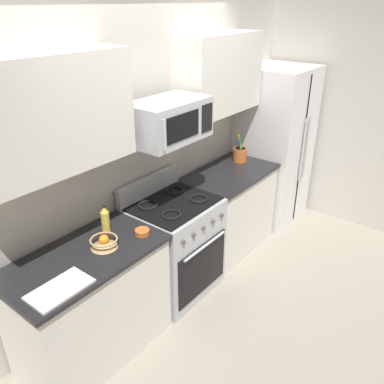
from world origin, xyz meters
TOP-DOWN VIEW (x-y plane):
  - ground_plane at (0.00, 0.00)m, footprint 16.00×16.00m
  - wall_back at (0.00, 1.02)m, footprint 8.00×0.10m
  - counter_left at (-0.97, 0.63)m, footprint 1.16×0.64m
  - range_oven at (-0.00, 0.63)m, footprint 0.76×0.69m
  - counter_right at (0.91, 0.63)m, footprint 1.04×0.64m
  - refrigerator at (1.85, 0.61)m, footprint 0.80×0.76m
  - wall_right at (2.35, 0.00)m, footprint 0.10×8.00m
  - microwave at (-0.00, 0.66)m, footprint 0.68×0.44m
  - upper_cabinets_left at (-0.98, 0.80)m, footprint 1.15×0.34m
  - upper_cabinets_right at (0.92, 0.80)m, footprint 1.03×0.34m
  - utensil_crock at (1.24, 0.71)m, footprint 0.15×0.15m
  - fruit_basket at (-0.81, 0.59)m, footprint 0.20×0.20m
  - cutting_board at (-1.30, 0.44)m, footprint 0.39×0.23m
  - bottle_oil at (-0.66, 0.75)m, footprint 0.07×0.07m
  - prep_bowl at (-0.52, 0.49)m, footprint 0.11×0.11m

SIDE VIEW (x-z plane):
  - ground_plane at x=0.00m, z-range 0.00..0.00m
  - counter_left at x=-0.97m, z-range 0.00..0.91m
  - counter_right at x=0.91m, z-range 0.00..0.91m
  - range_oven at x=0.00m, z-range -0.07..1.02m
  - cutting_board at x=-1.30m, z-range 0.91..0.93m
  - refrigerator at x=1.85m, z-range 0.00..1.86m
  - prep_bowl at x=-0.52m, z-range 0.91..0.95m
  - fruit_basket at x=-0.81m, z-range 0.90..1.00m
  - utensil_crock at x=1.24m, z-range 0.82..1.17m
  - bottle_oil at x=-0.66m, z-range 0.90..1.13m
  - wall_back at x=0.00m, z-range 0.00..2.60m
  - wall_right at x=2.35m, z-range 0.00..2.60m
  - microwave at x=0.00m, z-range 1.50..1.82m
  - upper_cabinets_left at x=-0.98m, z-range 1.52..2.25m
  - upper_cabinets_right at x=0.92m, z-range 1.52..2.25m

